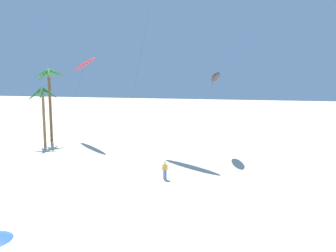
% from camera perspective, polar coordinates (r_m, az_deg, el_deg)
% --- Properties ---
extents(palm_tree_0, '(4.57, 4.55, 10.47)m').
position_cam_1_polar(palm_tree_0, '(52.32, -19.02, 6.96)').
color(palm_tree_0, brown).
rests_on(palm_tree_0, ground).
extents(palm_tree_1, '(4.55, 4.70, 7.94)m').
position_cam_1_polar(palm_tree_1, '(49.48, -19.90, 4.32)').
color(palm_tree_1, olive).
rests_on(palm_tree_1, ground).
extents(flying_kite_1, '(7.09, 7.57, 12.34)m').
position_cam_1_polar(flying_kite_1, '(51.99, -13.69, 9.88)').
color(flying_kite_1, red).
rests_on(flying_kite_1, ground).
extents(flying_kite_2, '(4.48, 4.90, 10.12)m').
position_cam_1_polar(flying_kite_2, '(41.50, 7.82, 7.94)').
color(flying_kite_2, black).
rests_on(flying_kite_2, ground).
extents(person_near_right, '(0.50, 0.27, 1.64)m').
position_cam_1_polar(person_near_right, '(31.25, -0.51, -7.18)').
color(person_near_right, '#284CA3').
rests_on(person_near_right, ground).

